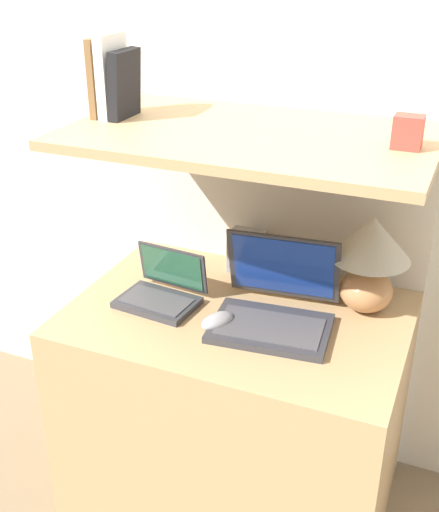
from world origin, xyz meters
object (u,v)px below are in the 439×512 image
Objects in this scene: router_box at (247,252)px; shelf_gadget at (408,132)px; book_black at (124,84)px; table_lamp at (370,255)px; laptop_large at (275,307)px; computer_mouse at (217,321)px; book_brown at (102,77)px; book_white at (112,76)px; laptop_small at (162,292)px.

router_box is 0.74m from shelf_gadget.
book_black is 0.81m from shelf_gadget.
table_lamp is at bearing 7.37° from book_black.
laptop_large reaches higher than computer_mouse.
book_brown is (-0.39, -0.20, 0.58)m from router_box.
router_box is at bearing 124.78° from laptop_large.
computer_mouse is at bearing -23.39° from book_white.
table_lamp is at bearing 18.63° from laptop_small.
book_white is (-0.19, 0.10, 0.63)m from laptop_small.
book_brown is 0.08m from book_black.
book_white is (-0.41, 0.18, 0.64)m from computer_mouse.
laptop_small is at bearing -28.81° from book_white.
laptop_large is 4.36× the size of shelf_gadget.
laptop_large is 0.82m from book_white.
computer_mouse is at bearing -18.32° from laptop_small.
book_white is (0.04, 0.00, 0.01)m from book_brown.
shelf_gadget is (0.07, -0.10, 0.40)m from table_lamp.
computer_mouse is at bearing -143.96° from table_lamp.
computer_mouse is at bearing -147.28° from laptop_large.
book_black reaches higher than computer_mouse.
table_lamp is at bearing 6.70° from book_brown.
shelf_gadget is at bearing 8.89° from laptop_small.
laptop_large is 1.87× the size of book_black.
table_lamp is at bearing 7.00° from book_white.
table_lamp is 0.92m from book_white.
laptop_small is at bearing -34.76° from book_black.
laptop_small is (-0.59, -0.20, -0.15)m from table_lamp.
book_black is (0.04, 0.00, -0.02)m from book_white.
book_brown is at bearing 180.00° from shelf_gadget.
laptop_small is 0.66m from book_white.
laptop_large is at bearing 3.17° from laptop_small.
book_white reaches higher than router_box.
laptop_small is 1.07× the size of book_white.
book_brown is (-0.44, 0.18, 0.63)m from computer_mouse.
shelf_gadget is at bearing 0.00° from book_black.
table_lamp is 2.13× the size of router_box.
computer_mouse is 0.90× the size of router_box.
book_brown is (-0.22, 0.10, 0.62)m from laptop_small.
book_white is (-0.78, -0.10, 0.48)m from table_lamp.
book_brown is at bearing -153.57° from router_box.
book_white reaches higher than book_brown.
laptop_large is 0.34m from router_box.
table_lamp is 0.87m from book_black.
book_brown reaches higher than computer_mouse.
router_box is 0.73m from book_brown.
table_lamp is 0.42m from shelf_gadget.
book_black is at bearing 154.42° from computer_mouse.
book_brown is 0.95× the size of book_white.
book_black reaches higher than laptop_large.
table_lamp is 0.64m from laptop_small.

